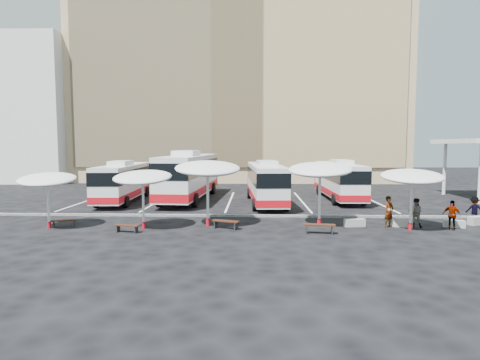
{
  "coord_description": "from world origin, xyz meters",
  "views": [
    {
      "loc": [
        1.94,
        -25.35,
        4.68
      ],
      "look_at": [
        1.0,
        3.0,
        2.2
      ],
      "focal_mm": 30.0,
      "sensor_mm": 36.0,
      "label": 1
    }
  ],
  "objects_px": {
    "wood_bench_2": "(226,222)",
    "sunshade_1": "(143,178)",
    "bus_2": "(266,181)",
    "conc_bench_3": "(479,220)",
    "conc_bench_0": "(355,223)",
    "passenger_1": "(416,213)",
    "conc_bench_1": "(401,223)",
    "passenger_0": "(389,212)",
    "sunshade_4": "(412,177)",
    "passenger_3": "(474,210)",
    "conc_bench_2": "(454,224)",
    "bus_1": "(190,174)",
    "passenger_2": "(452,215)",
    "sunshade_0": "(47,180)",
    "wood_bench_3": "(319,226)",
    "bus_3": "(339,179)",
    "bus_0": "(124,180)",
    "wood_bench_0": "(64,222)",
    "wood_bench_1": "(127,227)",
    "sunshade_3": "(320,170)"
  },
  "relations": [
    {
      "from": "wood_bench_2",
      "to": "sunshade_1",
      "type": "bearing_deg",
      "value": -179.51
    },
    {
      "from": "bus_2",
      "to": "wood_bench_2",
      "type": "relative_size",
      "value": 6.95
    },
    {
      "from": "sunshade_1",
      "to": "conc_bench_3",
      "type": "height_order",
      "value": "sunshade_1"
    },
    {
      "from": "conc_bench_0",
      "to": "sunshade_1",
      "type": "bearing_deg",
      "value": -175.53
    },
    {
      "from": "wood_bench_2",
      "to": "passenger_1",
      "type": "xyz_separation_m",
      "value": [
        10.8,
        0.87,
        0.47
      ]
    },
    {
      "from": "conc_bench_1",
      "to": "passenger_0",
      "type": "height_order",
      "value": "passenger_0"
    },
    {
      "from": "sunshade_1",
      "to": "passenger_0",
      "type": "xyz_separation_m",
      "value": [
        13.88,
        0.78,
        -1.98
      ]
    },
    {
      "from": "sunshade_4",
      "to": "passenger_0",
      "type": "relative_size",
      "value": 2.16
    },
    {
      "from": "passenger_3",
      "to": "passenger_1",
      "type": "bearing_deg",
      "value": 32.67
    },
    {
      "from": "conc_bench_2",
      "to": "bus_1",
      "type": "bearing_deg",
      "value": 146.18
    },
    {
      "from": "passenger_2",
      "to": "sunshade_4",
      "type": "bearing_deg",
      "value": -132.78
    },
    {
      "from": "sunshade_0",
      "to": "sunshade_1",
      "type": "height_order",
      "value": "sunshade_1"
    },
    {
      "from": "wood_bench_3",
      "to": "bus_3",
      "type": "bearing_deg",
      "value": 74.24
    },
    {
      "from": "passenger_0",
      "to": "conc_bench_3",
      "type": "bearing_deg",
      "value": -23.34
    },
    {
      "from": "sunshade_1",
      "to": "bus_0",
      "type": "bearing_deg",
      "value": 112.89
    },
    {
      "from": "conc_bench_0",
      "to": "conc_bench_2",
      "type": "xyz_separation_m",
      "value": [
        5.61,
        -0.05,
        -0.01
      ]
    },
    {
      "from": "sunshade_0",
      "to": "passenger_3",
      "type": "distance_m",
      "value": 25.08
    },
    {
      "from": "conc_bench_2",
      "to": "passenger_0",
      "type": "height_order",
      "value": "passenger_0"
    },
    {
      "from": "bus_0",
      "to": "passenger_0",
      "type": "relative_size",
      "value": 6.04
    },
    {
      "from": "bus_2",
      "to": "sunshade_4",
      "type": "distance_m",
      "value": 12.43
    },
    {
      "from": "wood_bench_3",
      "to": "passenger_0",
      "type": "xyz_separation_m",
      "value": [
        4.22,
        1.79,
        0.5
      ]
    },
    {
      "from": "sunshade_4",
      "to": "passenger_2",
      "type": "bearing_deg",
      "value": 3.15
    },
    {
      "from": "bus_2",
      "to": "passenger_3",
      "type": "relative_size",
      "value": 7.06
    },
    {
      "from": "bus_2",
      "to": "conc_bench_3",
      "type": "distance_m",
      "value": 14.8
    },
    {
      "from": "wood_bench_0",
      "to": "passenger_3",
      "type": "height_order",
      "value": "passenger_3"
    },
    {
      "from": "sunshade_1",
      "to": "passenger_1",
      "type": "xyz_separation_m",
      "value": [
        15.43,
        0.91,
        -2.05
      ]
    },
    {
      "from": "wood_bench_1",
      "to": "conc_bench_0",
      "type": "distance_m",
      "value": 12.75
    },
    {
      "from": "passenger_2",
      "to": "passenger_3",
      "type": "bearing_deg",
      "value": 85.67
    },
    {
      "from": "bus_1",
      "to": "wood_bench_3",
      "type": "height_order",
      "value": "bus_1"
    },
    {
      "from": "sunshade_0",
      "to": "wood_bench_1",
      "type": "distance_m",
      "value": 5.43
    },
    {
      "from": "bus_0",
      "to": "wood_bench_2",
      "type": "bearing_deg",
      "value": -51.73
    },
    {
      "from": "sunshade_3",
      "to": "bus_1",
      "type": "bearing_deg",
      "value": 129.95
    },
    {
      "from": "sunshade_4",
      "to": "passenger_3",
      "type": "distance_m",
      "value": 5.62
    },
    {
      "from": "conc_bench_2",
      "to": "passenger_2",
      "type": "relative_size",
      "value": 0.68
    },
    {
      "from": "bus_0",
      "to": "conc_bench_2",
      "type": "relative_size",
      "value": 9.63
    },
    {
      "from": "sunshade_4",
      "to": "passenger_1",
      "type": "distance_m",
      "value": 2.33
    },
    {
      "from": "sunshade_0",
      "to": "conc_bench_1",
      "type": "xyz_separation_m",
      "value": [
        19.98,
        1.04,
        -2.51
      ]
    },
    {
      "from": "conc_bench_1",
      "to": "conc_bench_3",
      "type": "height_order",
      "value": "conc_bench_3"
    },
    {
      "from": "bus_3",
      "to": "conc_bench_0",
      "type": "xyz_separation_m",
      "value": [
        -1.54,
        -11.79,
        -1.54
      ]
    },
    {
      "from": "passenger_2",
      "to": "sunshade_3",
      "type": "bearing_deg",
      "value": -142.52
    },
    {
      "from": "sunshade_1",
      "to": "conc_bench_1",
      "type": "xyz_separation_m",
      "value": [
        14.62,
        0.94,
        -2.64
      ]
    },
    {
      "from": "sunshade_3",
      "to": "sunshade_4",
      "type": "relative_size",
      "value": 1.16
    },
    {
      "from": "bus_3",
      "to": "sunshade_1",
      "type": "distance_m",
      "value": 18.61
    },
    {
      "from": "conc_bench_0",
      "to": "sunshade_4",
      "type": "bearing_deg",
      "value": -15.5
    },
    {
      "from": "bus_3",
      "to": "wood_bench_3",
      "type": "relative_size",
      "value": 6.41
    },
    {
      "from": "wood_bench_2",
      "to": "sunshade_4",
      "type": "bearing_deg",
      "value": 0.59
    },
    {
      "from": "sunshade_3",
      "to": "passenger_3",
      "type": "bearing_deg",
      "value": 7.7
    },
    {
      "from": "sunshade_4",
      "to": "conc_bench_2",
      "type": "bearing_deg",
      "value": 15.05
    },
    {
      "from": "bus_2",
      "to": "passenger_2",
      "type": "bearing_deg",
      "value": -47.63
    },
    {
      "from": "wood_bench_1",
      "to": "conc_bench_3",
      "type": "relative_size",
      "value": 1.04
    }
  ]
}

